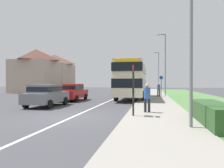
# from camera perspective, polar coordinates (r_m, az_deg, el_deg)

# --- Properties ---
(ground_plane) EXTENTS (120.00, 120.00, 0.00)m
(ground_plane) POSITION_cam_1_polar(r_m,az_deg,el_deg) (10.51, -10.90, -9.03)
(ground_plane) COLOR #424247
(lane_marking_centre) EXTENTS (0.14, 60.00, 0.01)m
(lane_marking_centre) POSITION_cam_1_polar(r_m,az_deg,el_deg) (18.12, -1.42, -5.01)
(lane_marking_centre) COLOR silver
(lane_marking_centre) RESTS_ON ground_plane
(pavement_near_side) EXTENTS (3.20, 68.00, 0.12)m
(pavement_near_side) POSITION_cam_1_polar(r_m,az_deg,el_deg) (15.72, 12.17, -5.65)
(pavement_near_side) COLOR gray
(pavement_near_side) RESTS_ON ground_plane
(grass_verge_seaward) EXTENTS (6.00, 68.00, 0.08)m
(grass_verge_seaward) POSITION_cam_1_polar(r_m,az_deg,el_deg) (16.39, 27.46, -5.52)
(grass_verge_seaward) COLOR #517F42
(grass_verge_seaward) RESTS_ON ground_plane
(roadside_hedge) EXTENTS (1.10, 4.27, 0.90)m
(roadside_hedge) POSITION_cam_1_polar(r_m,az_deg,el_deg) (9.19, 26.47, -7.61)
(roadside_hedge) COLOR #2D5128
(roadside_hedge) RESTS_ON ground_plane
(double_decker_bus) EXTENTS (2.80, 10.05, 3.70)m
(double_decker_bus) POSITION_cam_1_polar(r_m,az_deg,el_deg) (21.31, 5.71, 1.56)
(double_decker_bus) COLOR beige
(double_decker_bus) RESTS_ON ground_plane
(parked_car_grey) EXTENTS (1.92, 3.97, 1.59)m
(parked_car_grey) POSITION_cam_1_polar(r_m,az_deg,el_deg) (15.34, -17.85, -2.75)
(parked_car_grey) COLOR slate
(parked_car_grey) RESTS_ON ground_plane
(parked_car_red) EXTENTS (2.01, 4.11, 1.59)m
(parked_car_red) POSITION_cam_1_polar(r_m,az_deg,el_deg) (19.51, -11.17, -2.05)
(parked_car_red) COLOR #B21E1E
(parked_car_red) RESTS_ON ground_plane
(pedestrian_at_stop) EXTENTS (0.34, 0.34, 1.67)m
(pedestrian_at_stop) POSITION_cam_1_polar(r_m,az_deg,el_deg) (11.16, 9.80, -3.43)
(pedestrian_at_stop) COLOR #23232D
(pedestrian_at_stop) RESTS_ON ground_plane
(pedestrian_walking_away) EXTENTS (0.34, 0.34, 1.67)m
(pedestrian_walking_away) POSITION_cam_1_polar(r_m,az_deg,el_deg) (23.71, 12.94, -1.37)
(pedestrian_walking_away) COLOR #23232D
(pedestrian_walking_away) RESTS_ON ground_plane
(bus_stop_sign) EXTENTS (0.09, 0.52, 2.60)m
(bus_stop_sign) POSITION_cam_1_polar(r_m,az_deg,el_deg) (9.92, 5.97, -0.65)
(bus_stop_sign) COLOR black
(bus_stop_sign) RESTS_ON ground_plane
(cycle_route_sign) EXTENTS (0.44, 0.08, 2.52)m
(cycle_route_sign) POSITION_cam_1_polar(r_m,az_deg,el_deg) (25.29, 13.59, -0.24)
(cycle_route_sign) COLOR slate
(cycle_route_sign) RESTS_ON ground_plane
(street_lamp_mid) EXTENTS (1.14, 0.20, 7.51)m
(street_lamp_mid) POSITION_cam_1_polar(r_m,az_deg,el_deg) (25.35, 14.43, 6.28)
(street_lamp_mid) COLOR slate
(street_lamp_mid) RESTS_ON ground_plane
(street_lamp_far) EXTENTS (1.14, 0.20, 7.60)m
(street_lamp_far) POSITION_cam_1_polar(r_m,az_deg,el_deg) (40.93, 12.75, 4.12)
(street_lamp_far) COLOR slate
(street_lamp_far) RESTS_ON ground_plane
(house_terrace_far_side) EXTENTS (6.42, 13.36, 7.39)m
(house_terrace_far_side) POSITION_cam_1_polar(r_m,az_deg,el_deg) (40.11, -17.97, 3.25)
(house_terrace_far_side) COLOR tan
(house_terrace_far_side) RESTS_ON ground_plane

